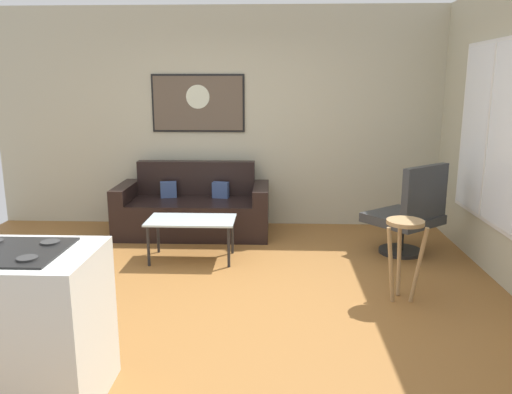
% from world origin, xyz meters
% --- Properties ---
extents(ground, '(6.40, 6.40, 0.04)m').
position_xyz_m(ground, '(0.00, 0.00, -0.02)').
color(ground, brown).
extents(back_wall, '(6.40, 0.05, 2.80)m').
position_xyz_m(back_wall, '(0.00, 2.42, 1.40)').
color(back_wall, '#B0AC92').
rests_on(back_wall, ground).
extents(couch, '(1.87, 0.83, 0.87)m').
position_xyz_m(couch, '(-0.53, 1.91, 0.30)').
color(couch, black).
rests_on(couch, ground).
extents(coffee_table, '(0.92, 0.52, 0.45)m').
position_xyz_m(coffee_table, '(-0.40, 0.93, 0.41)').
color(coffee_table, silver).
rests_on(coffee_table, ground).
extents(armchair, '(0.94, 0.94, 1.02)m').
position_xyz_m(armchair, '(1.94, 1.17, 0.48)').
color(armchair, black).
rests_on(armchair, ground).
extents(bar_stool, '(0.36, 0.36, 0.72)m').
position_xyz_m(bar_stool, '(1.59, -0.03, 0.55)').
color(bar_stool, '#9C794E').
rests_on(bar_stool, ground).
extents(wall_painting, '(1.20, 0.03, 0.74)m').
position_xyz_m(wall_painting, '(-0.52, 2.38, 1.60)').
color(wall_painting, black).
extents(window, '(0.03, 1.48, 1.78)m').
position_xyz_m(window, '(2.59, 0.90, 1.38)').
color(window, silver).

